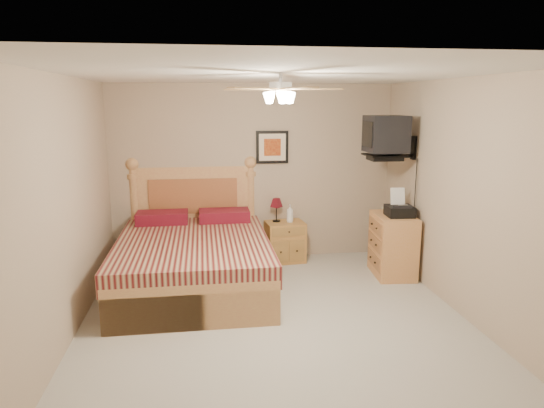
% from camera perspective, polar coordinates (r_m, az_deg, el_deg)
% --- Properties ---
extents(floor, '(4.50, 4.50, 0.00)m').
position_cam_1_polar(floor, '(5.15, 0.55, -13.95)').
color(floor, '#A7A297').
rests_on(floor, ground).
extents(ceiling, '(4.00, 4.50, 0.04)m').
position_cam_1_polar(ceiling, '(4.64, 0.61, 15.05)').
color(ceiling, white).
rests_on(ceiling, ground).
extents(wall_back, '(4.00, 0.04, 2.50)m').
position_cam_1_polar(wall_back, '(6.94, -2.21, 3.64)').
color(wall_back, tan).
rests_on(wall_back, ground).
extents(wall_front, '(4.00, 0.04, 2.50)m').
position_cam_1_polar(wall_front, '(2.63, 8.05, -10.45)').
color(wall_front, tan).
rests_on(wall_front, ground).
extents(wall_left, '(0.04, 4.50, 2.50)m').
position_cam_1_polar(wall_left, '(4.87, -23.41, -0.89)').
color(wall_left, tan).
rests_on(wall_left, ground).
extents(wall_right, '(0.04, 4.50, 2.50)m').
position_cam_1_polar(wall_right, '(5.41, 22.03, 0.42)').
color(wall_right, tan).
rests_on(wall_right, ground).
extents(bed, '(1.78, 2.33, 1.51)m').
position_cam_1_polar(bed, '(5.89, -9.34, -2.93)').
color(bed, tan).
rests_on(bed, ground).
extents(nightstand, '(0.57, 0.45, 0.58)m').
position_cam_1_polar(nightstand, '(6.96, 1.54, -4.44)').
color(nightstand, '#BB8537').
rests_on(nightstand, ground).
extents(table_lamp, '(0.18, 0.18, 0.34)m').
position_cam_1_polar(table_lamp, '(6.88, 0.52, -0.70)').
color(table_lamp, maroon).
rests_on(table_lamp, nightstand).
extents(lotion_bottle, '(0.11, 0.12, 0.25)m').
position_cam_1_polar(lotion_bottle, '(6.86, 2.13, -1.11)').
color(lotion_bottle, white).
rests_on(lotion_bottle, nightstand).
extents(framed_picture, '(0.46, 0.04, 0.46)m').
position_cam_1_polar(framed_picture, '(6.91, 0.03, 6.70)').
color(framed_picture, black).
rests_on(framed_picture, wall_back).
extents(dresser, '(0.53, 0.73, 0.81)m').
position_cam_1_polar(dresser, '(6.57, 14.03, -4.72)').
color(dresser, '#C6833C').
rests_on(dresser, ground).
extents(fax_machine, '(0.36, 0.37, 0.35)m').
position_cam_1_polar(fax_machine, '(6.38, 14.83, 0.14)').
color(fax_machine, black).
rests_on(fax_machine, dresser).
extents(magazine_lower, '(0.26, 0.29, 0.02)m').
position_cam_1_polar(magazine_lower, '(6.72, 13.41, -0.65)').
color(magazine_lower, '#BCB497').
rests_on(magazine_lower, dresser).
extents(magazine_upper, '(0.25, 0.30, 0.02)m').
position_cam_1_polar(magazine_upper, '(6.74, 13.46, -0.42)').
color(magazine_upper, gray).
rests_on(magazine_upper, magazine_lower).
extents(wall_tv, '(0.56, 0.46, 0.58)m').
position_cam_1_polar(wall_tv, '(6.42, 14.50, 7.64)').
color(wall_tv, black).
rests_on(wall_tv, wall_right).
extents(ceiling_fan, '(1.14, 1.14, 0.28)m').
position_cam_1_polar(ceiling_fan, '(4.44, 1.00, 13.39)').
color(ceiling_fan, silver).
rests_on(ceiling_fan, ceiling).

